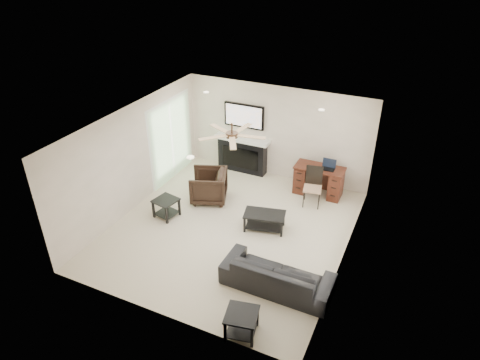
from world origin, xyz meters
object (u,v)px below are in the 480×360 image
Objects in this scene: armchair at (209,186)px; fireplace_unit at (242,139)px; coffee_table at (264,221)px; desk at (319,181)px; sofa at (277,275)px.

fireplace_unit is (0.12, 1.71, 0.56)m from armchair.
desk is at bearing 58.03° from coffee_table.
coffee_table is 0.47× the size of fireplace_unit.
sofa is 4.64m from fireplace_unit.
coffee_table is (-0.90, 1.60, -0.10)m from sofa.
desk is at bearing -85.60° from sofa.
sofa is 3.56m from desk.
fireplace_unit reaches higher than desk.
coffee_table is 0.74× the size of desk.
armchair is at bearing -93.86° from fireplace_unit.
fireplace_unit reaches higher than armchair.
armchair is at bearing -38.92° from sofa.
armchair is 2.75m from desk.
desk is at bearing -7.94° from fireplace_unit.
fireplace_unit is 2.35m from desk.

